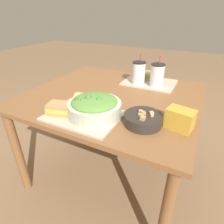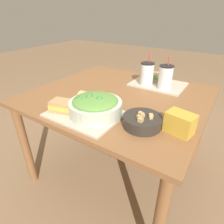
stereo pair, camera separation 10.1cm
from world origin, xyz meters
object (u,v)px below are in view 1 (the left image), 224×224
baguette_near (87,100)px  chip_bag (180,119)px  drink_cup_red (157,76)px  sandwich_near (60,108)px  drink_cup_dark (139,74)px  soup_bowl (143,119)px  sandwich_far (148,76)px  salad_bowl (95,106)px

baguette_near → chip_bag: bearing=-91.9°
baguette_near → chip_bag: chip_bag is taller
baguette_near → chip_bag: size_ratio=1.03×
baguette_near → drink_cup_red: bearing=-32.5°
sandwich_near → baguette_near: size_ratio=1.03×
drink_cup_dark → baguette_near: bearing=-105.5°
soup_bowl → sandwich_far: (-0.19, 0.68, 0.01)m
soup_bowl → baguette_near: bearing=174.6°
soup_bowl → sandwich_far: size_ratio=1.43×
salad_bowl → chip_bag: (0.44, 0.09, -0.01)m
soup_bowl → sandwich_near: 0.46m
drink_cup_red → chip_bag: 0.57m
salad_bowl → drink_cup_red: 0.62m
soup_bowl → chip_bag: bearing=15.1°
salad_bowl → soup_bowl: (0.27, 0.04, -0.03)m
salad_bowl → sandwich_far: 0.73m
soup_bowl → baguette_near: baguette_near is taller
soup_bowl → chip_bag: chip_bag is taller
baguette_near → drink_cup_dark: size_ratio=0.64×
salad_bowl → sandwich_near: (-0.18, -0.08, -0.02)m
soup_bowl → drink_cup_red: 0.56m
salad_bowl → drink_cup_dark: (0.04, 0.60, 0.03)m
drink_cup_dark → chip_bag: 0.64m
sandwich_far → baguette_near: bearing=-116.0°
sandwich_near → drink_cup_red: (0.37, 0.67, 0.05)m
sandwich_far → soup_bowl: bearing=-84.8°
drink_cup_red → soup_bowl: bearing=-81.8°
salad_bowl → soup_bowl: bearing=9.5°
baguette_near → drink_cup_dark: (0.14, 0.52, 0.04)m
baguette_near → chip_bag: 0.54m
drink_cup_dark → soup_bowl: bearing=-67.7°
sandwich_near → sandwich_far: same height
soup_bowl → drink_cup_red: size_ratio=0.84×
chip_bag → drink_cup_red: bearing=128.8°
baguette_near → chip_bag: (0.54, 0.01, 0.00)m
sandwich_near → sandwich_far: size_ratio=1.11×
soup_bowl → drink_cup_dark: size_ratio=0.84×
sandwich_near → drink_cup_dark: bearing=56.7°
baguette_near → drink_cup_dark: bearing=-18.7°
sandwich_far → drink_cup_red: bearing=-60.4°
drink_cup_dark → drink_cup_red: 0.15m
sandwich_far → chip_bag: size_ratio=0.95×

